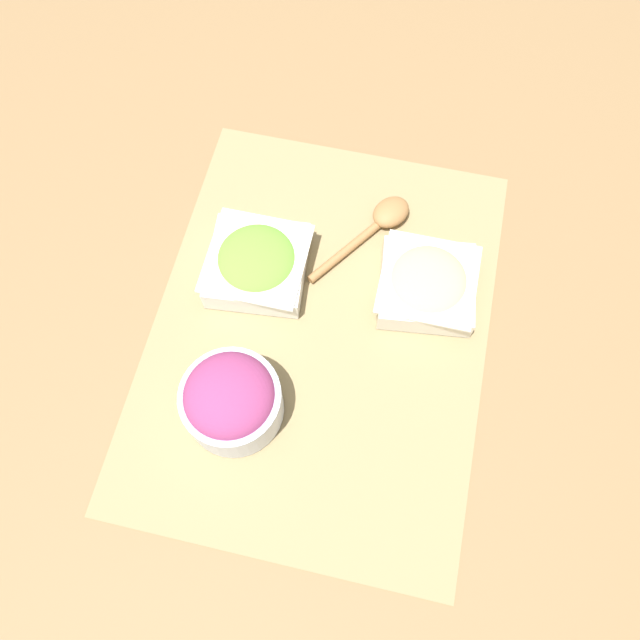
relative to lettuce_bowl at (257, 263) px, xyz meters
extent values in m
plane|color=olive|center=(-0.07, -0.10, -0.03)|extent=(3.00, 3.00, 0.00)
cube|color=#937F56|center=(-0.07, -0.10, -0.03)|extent=(0.60, 0.44, 0.00)
cube|color=white|center=(0.00, 0.00, -0.01)|extent=(0.14, 0.14, 0.04)
cube|color=white|center=(0.00, 0.00, 0.01)|extent=(0.13, 0.13, 0.00)
ellipsoid|color=#6BAD38|center=(0.00, 0.00, 0.01)|extent=(0.11, 0.11, 0.03)
cube|color=silver|center=(0.02, -0.23, -0.01)|extent=(0.14, 0.14, 0.04)
cube|color=silver|center=(0.02, -0.23, 0.01)|extent=(0.13, 0.13, 0.00)
ellipsoid|color=#A8CC7F|center=(0.02, -0.23, 0.01)|extent=(0.10, 0.10, 0.03)
cylinder|color=silver|center=(-0.20, -0.02, 0.01)|extent=(0.12, 0.12, 0.06)
torus|color=silver|center=(-0.20, -0.02, 0.04)|extent=(0.12, 0.12, 0.01)
ellipsoid|color=#93386B|center=(-0.20, -0.02, 0.04)|extent=(0.11, 0.11, 0.05)
cylinder|color=#9E7042|center=(0.06, -0.11, -0.02)|extent=(0.12, 0.09, 0.01)
ellipsoid|color=#9E7042|center=(0.13, -0.16, -0.01)|extent=(0.07, 0.07, 0.02)
camera|label=1|loc=(-0.37, -0.17, 0.75)|focal=35.00mm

